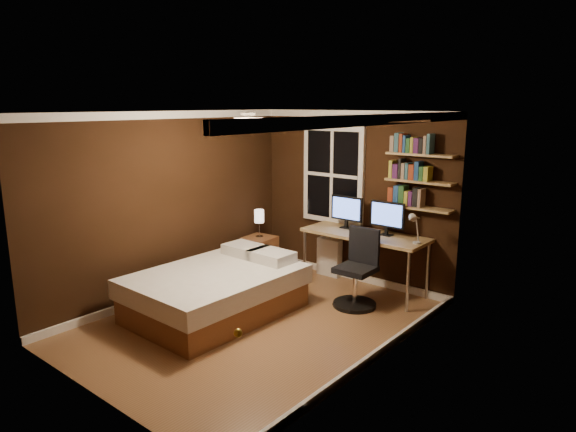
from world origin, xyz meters
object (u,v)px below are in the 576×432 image
Objects in this scene: nightstand at (260,254)px; monitor_right at (387,219)px; desk_lamp at (415,228)px; office_chair at (357,277)px; radiator at (329,257)px; desk at (365,237)px; monitor_left at (347,212)px; bed at (217,291)px; bedside_lamp at (259,223)px.

monitor_right is (2.01, 0.38, 0.79)m from nightstand.
office_chair is at bearing -144.85° from desk_lamp.
radiator is at bearing 171.54° from monitor_right.
desk is (1.72, 0.29, 0.50)m from nightstand.
monitor_left is (-0.36, 0.09, 0.29)m from desk.
radiator is (0.96, 0.53, 0.01)m from nightstand.
radiator is 1.14× the size of monitor_left.
monitor_right reaches higher than desk.
office_chair reaches higher than radiator.
office_chair reaches higher than nightstand.
office_chair reaches higher than desk.
desk is 1.73× the size of office_chair.
monitor_left is (0.63, 1.95, 0.77)m from bed.
bed is at bearing -135.49° from desk_lamp.
bedside_lamp is at bearing -151.01° from radiator.
office_chair is (0.22, -0.52, -0.39)m from desk.
monitor_left is at bearing -21.53° from radiator.
nightstand is at bearing -169.31° from monitor_right.
desk_lamp is at bearing 45.48° from bed.
nightstand is 0.96× the size of radiator.
office_chair is (-0.07, -0.60, -0.68)m from monitor_right.
monitor_right is (0.29, 0.09, 0.29)m from desk.
bed is 4.08× the size of monitor_right.
monitor_right is 0.50× the size of office_chair.
monitor_left is 0.50× the size of office_chair.
desk_lamp is at bearing 4.05° from bedside_lamp.
monitor_left is at bearing 132.36° from office_chair.
bed is at bearing -123.20° from monitor_right.
monitor_left is (1.36, 0.38, 0.79)m from nightstand.
bed reaches higher than nightstand.
desk is 0.42m from monitor_right.
bedside_lamp is at bearing -169.31° from monitor_right.
nightstand is at bearing -170.40° from desk.
office_chair is at bearing -67.14° from desk.
office_chair is (1.94, -0.23, -0.38)m from bedside_lamp.
bed is 1.17× the size of desk.
desk is 4.01× the size of desk_lamp.
desk_lamp is (1.78, 1.75, 0.76)m from bed.
nightstand is 0.54× the size of office_chair.
nightstand is at bearing 0.00° from bedside_lamp.
monitor_right is at bearing 57.76° from bed.
desk_lamp reaches higher than radiator.
monitor_left is at bearing 166.30° from desk.
bedside_lamp is 0.99× the size of desk_lamp.
monitor_right is at bearing 5.19° from nightstand.
desk_lamp is at bearing 33.73° from office_chair.
desk_lamp is (1.15, -0.20, -0.01)m from monitor_left.
bed is at bearing -96.36° from radiator.
bed reaches higher than radiator.
nightstand is 0.49m from bedside_lamp.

